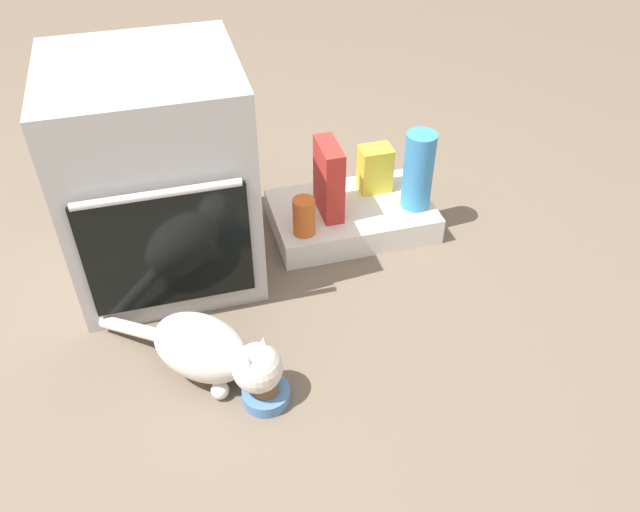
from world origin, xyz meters
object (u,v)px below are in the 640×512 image
(cat, at_px, (211,351))
(sauce_jar, at_px, (304,216))
(food_bowl, at_px, (266,393))
(pantry_cabinet, at_px, (352,216))
(snack_bag, at_px, (375,169))
(water_bottle, at_px, (418,171))
(oven, at_px, (156,175))
(cereal_box, at_px, (329,179))

(cat, xyz_separation_m, sauce_jar, (0.40, 0.48, 0.06))
(food_bowl, bearing_deg, pantry_cabinet, 56.09)
(pantry_cabinet, bearing_deg, snack_bag, 36.00)
(snack_bag, bearing_deg, food_bowl, -126.72)
(water_bottle, height_order, sauce_jar, water_bottle)
(cat, bearing_deg, water_bottle, 75.40)
(pantry_cabinet, height_order, sauce_jar, sauce_jar)
(pantry_cabinet, distance_m, cat, 0.86)
(oven, height_order, cat, oven)
(oven, xyz_separation_m, sauce_jar, (0.47, -0.08, -0.20))
(oven, height_order, snack_bag, oven)
(pantry_cabinet, xyz_separation_m, water_bottle, (0.23, -0.06, 0.20))
(pantry_cabinet, distance_m, sauce_jar, 0.27)
(cereal_box, distance_m, snack_bag, 0.24)
(pantry_cabinet, distance_m, food_bowl, 0.87)
(snack_bag, bearing_deg, water_bottle, -51.80)
(oven, relative_size, pantry_cabinet, 1.25)
(oven, relative_size, snack_bag, 4.18)
(pantry_cabinet, relative_size, cat, 1.16)
(pantry_cabinet, xyz_separation_m, snack_bag, (0.12, 0.08, 0.14))
(snack_bag, xyz_separation_m, sauce_jar, (-0.33, -0.20, -0.02))
(cereal_box, xyz_separation_m, snack_bag, (0.21, 0.10, -0.05))
(cereal_box, bearing_deg, food_bowl, -118.77)
(pantry_cabinet, distance_m, cereal_box, 0.21)
(cereal_box, bearing_deg, oven, -177.94)
(oven, bearing_deg, cat, -82.91)
(cat, height_order, cereal_box, cereal_box)
(food_bowl, distance_m, water_bottle, 1.00)
(pantry_cabinet, relative_size, sauce_jar, 4.28)
(oven, bearing_deg, snack_bag, 8.35)
(snack_bag, bearing_deg, sauce_jar, -149.15)
(oven, distance_m, cat, 0.63)
(pantry_cabinet, relative_size, water_bottle, 2.00)
(food_bowl, distance_m, cereal_box, 0.84)
(water_bottle, bearing_deg, pantry_cabinet, 165.55)
(water_bottle, xyz_separation_m, snack_bag, (-0.11, 0.14, -0.06))
(sauce_jar, bearing_deg, water_bottle, 6.98)
(cereal_box, height_order, sauce_jar, cereal_box)
(pantry_cabinet, relative_size, cereal_box, 2.14)
(food_bowl, relative_size, cat, 0.27)
(food_bowl, xyz_separation_m, cereal_box, (0.39, 0.71, 0.22))
(cereal_box, xyz_separation_m, sauce_jar, (-0.12, -0.10, -0.07))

